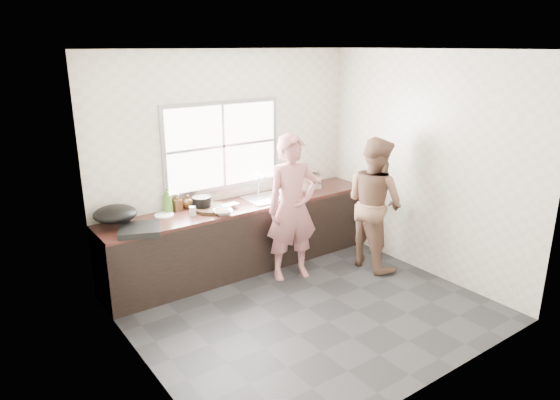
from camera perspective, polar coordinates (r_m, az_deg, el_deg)
floor at (r=5.57m, az=3.14°, el=-12.25°), size 3.60×3.20×0.01m
ceiling at (r=4.84m, az=3.69°, el=16.86°), size 3.60×3.20×0.01m
wall_back at (r=6.33m, az=-5.81°, el=4.54°), size 3.60×0.01×2.70m
wall_left at (r=4.20m, az=-16.17°, el=-2.77°), size 0.01×3.20×2.70m
wall_right at (r=6.30m, az=16.29°, el=3.87°), size 0.01×3.20×2.70m
wall_front at (r=3.99m, az=18.07°, el=-3.98°), size 3.60×0.01×2.70m
cabinet at (r=6.34m, az=-4.12°, el=-4.28°), size 3.60×0.62×0.82m
countertop at (r=6.20m, az=-4.21°, el=-0.58°), size 3.60×0.64×0.04m
sink at (r=6.37m, az=-1.53°, el=0.20°), size 0.55×0.45×0.02m
faucet at (r=6.49m, az=-2.54°, el=1.84°), size 0.02×0.02×0.30m
window_frame at (r=6.22m, az=-6.60°, el=6.18°), size 1.60×0.05×1.10m
window_glazing at (r=6.20m, az=-6.48°, el=6.15°), size 1.50×0.01×1.00m
woman at (r=5.95m, az=1.43°, el=-1.45°), size 0.69×0.54×1.65m
person_side at (r=6.38m, az=10.73°, el=-0.34°), size 0.66×0.83×1.68m
cutting_board at (r=5.98m, az=-7.94°, el=-0.97°), size 0.50×0.50×0.04m
cleaver at (r=6.03m, az=-5.79°, el=-0.50°), size 0.23×0.13×0.01m
bowl_mince at (r=5.82m, az=-6.53°, el=-1.36°), size 0.29×0.29×0.06m
bowl_crabs at (r=6.52m, az=0.91°, el=0.83°), size 0.19×0.19×0.06m
bowl_held at (r=6.30m, az=0.84°, el=0.25°), size 0.23×0.23×0.07m
black_pot at (r=6.00m, az=-8.95°, el=-0.36°), size 0.25×0.25×0.16m
plate_food at (r=5.88m, az=-13.10°, el=-1.70°), size 0.27×0.27×0.02m
bottle_green at (r=5.96m, az=-12.73°, el=-0.02°), size 0.12×0.12×0.30m
bottle_brown_tall at (r=6.02m, az=-11.62°, el=-0.31°), size 0.08×0.09×0.19m
bottle_brown_short at (r=6.08m, az=-10.48°, el=-0.24°), size 0.13×0.13×0.15m
glass_jar at (r=5.82m, az=-9.96°, el=-1.26°), size 0.10×0.10×0.11m
burner at (r=5.43m, az=-15.73°, el=-3.26°), size 0.55×0.55×0.06m
wok at (r=5.63m, az=-18.33°, el=-1.52°), size 0.48×0.48×0.17m
dish_rack at (r=6.64m, az=2.68°, el=2.17°), size 0.41×0.31×0.29m
pot_lid_left at (r=5.55m, az=-15.35°, el=-3.08°), size 0.29×0.29×0.01m
pot_lid_right at (r=5.99m, az=-12.54°, el=-1.35°), size 0.28×0.28×0.01m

